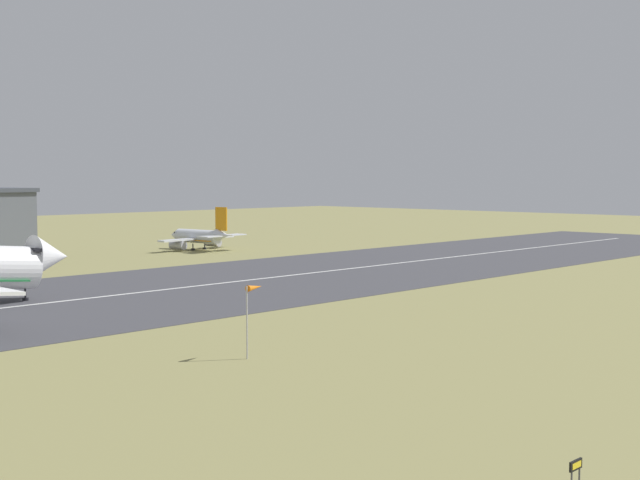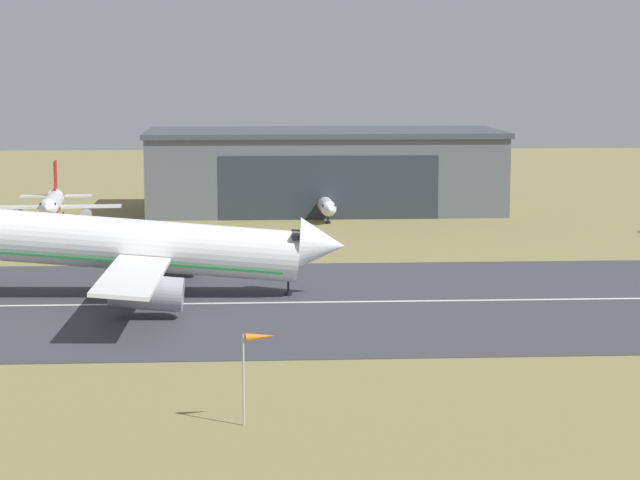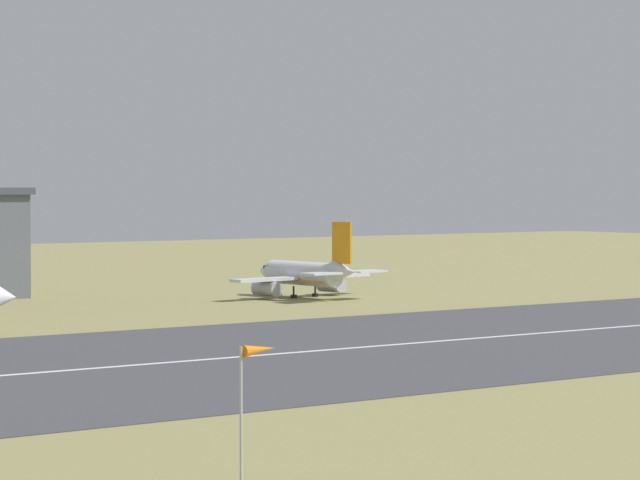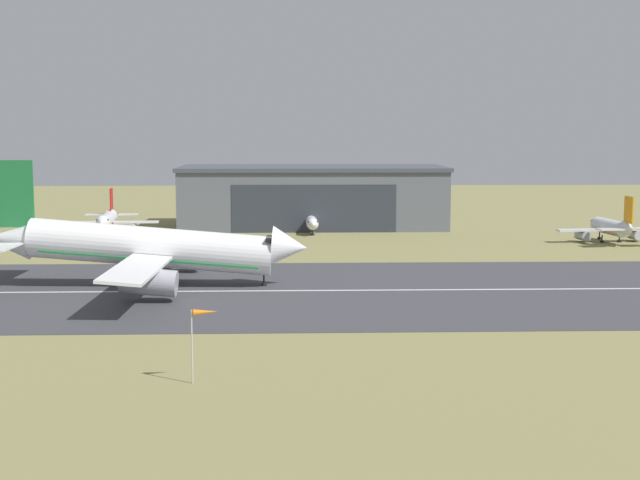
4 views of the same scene
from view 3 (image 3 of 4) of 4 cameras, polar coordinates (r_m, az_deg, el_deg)
runway_strip at (r=117.74m, az=-10.64°, el=-4.95°), size 363.22×52.59×0.06m
runway_centreline at (r=117.74m, az=-10.64°, el=-4.94°), size 326.90×0.70×0.01m
airplane_parked_centre at (r=194.39m, az=-0.57°, el=-1.31°), size 22.17×18.77×9.86m
windsock_pole at (r=72.70m, az=-2.40°, el=-4.50°), size 2.41×1.03×6.74m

